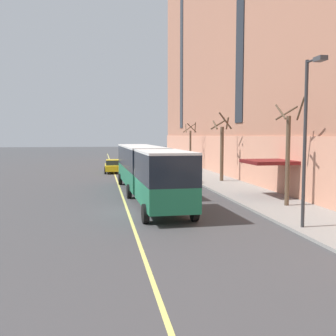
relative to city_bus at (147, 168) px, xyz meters
The scene contains 13 objects.
ground_plane 5.67m from the city_bus, 103.56° to the right, with size 260.00×260.00×0.00m, color #424244.
sidewalk 8.29m from the city_bus, 15.31° to the right, with size 4.52×160.00×0.15m, color gray.
city_bus is the anchor object (origin of this frame).
parked_car_white_0 18.20m from the city_bus, 76.69° to the left, with size 1.94×4.66×1.56m.
parked_car_silver_3 9.00m from the city_bus, 61.52° to the left, with size 2.03×4.24×1.56m.
parked_car_red_4 24.60m from the city_bus, 80.15° to the left, with size 2.01×4.42×1.56m.
taxi_cab 19.30m from the city_bus, 95.53° to the left, with size 2.00×4.80×1.56m.
street_tree_mid_block 9.81m from the city_bus, 34.04° to the right, with size 1.56×1.74×6.57m.
street_tree_far_uptown 11.26m from the city_bus, 44.18° to the left, with size 1.74×1.79×6.44m.
street_tree_far_downtown 22.60m from the city_bus, 69.10° to the left, with size 1.70×1.68×5.97m.
street_lamp 13.03m from the city_bus, 61.43° to the right, with size 0.36×1.48×7.72m.
fire_hydrant 21.56m from the city_bus, 73.80° to the left, with size 0.42×0.24×0.72m.
lane_centerline 3.43m from the city_bus, 128.66° to the right, with size 0.16×140.00×0.01m, color #E0D66B.
Camera 1 is at (-1.96, -22.70, 4.46)m, focal length 42.00 mm.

